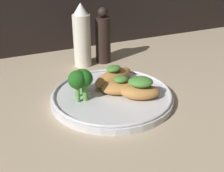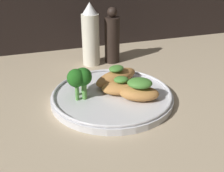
# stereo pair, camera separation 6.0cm
# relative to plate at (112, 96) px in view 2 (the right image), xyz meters

# --- Properties ---
(ground_plane) EXTENTS (1.80, 1.80, 0.01)m
(ground_plane) POSITION_rel_plate_xyz_m (0.00, 0.00, -0.01)
(ground_plane) COLOR tan
(plate) EXTENTS (0.26, 0.26, 0.02)m
(plate) POSITION_rel_plate_xyz_m (0.00, 0.00, 0.00)
(plate) COLOR silver
(plate) RESTS_ON ground_plane
(grilled_meat_front) EXTENTS (0.09, 0.08, 0.05)m
(grilled_meat_front) POSITION_rel_plate_xyz_m (0.05, -0.04, 0.02)
(grilled_meat_front) COLOR #BC7F42
(grilled_meat_front) RESTS_ON plate
(grilled_meat_middle) EXTENTS (0.09, 0.06, 0.04)m
(grilled_meat_middle) POSITION_rel_plate_xyz_m (0.02, 0.00, 0.02)
(grilled_meat_middle) COLOR #BC7F42
(grilled_meat_middle) RESTS_ON plate
(grilled_meat_back) EXTENTS (0.13, 0.09, 0.04)m
(grilled_meat_back) POSITION_rel_plate_xyz_m (0.03, 0.05, 0.02)
(grilled_meat_back) COLOR #BC7F42
(grilled_meat_back) RESTS_ON plate
(broccoli_bunch) EXTENTS (0.06, 0.07, 0.07)m
(broccoli_bunch) POSITION_rel_plate_xyz_m (-0.06, 0.02, 0.05)
(broccoli_bunch) COLOR #569942
(broccoli_bunch) RESTS_ON plate
(sauce_bottle) EXTENTS (0.05, 0.05, 0.17)m
(sauce_bottle) POSITION_rel_plate_xyz_m (0.01, 0.22, 0.07)
(sauce_bottle) COLOR silver
(sauce_bottle) RESTS_ON ground_plane
(pepper_grinder) EXTENTS (0.04, 0.04, 0.16)m
(pepper_grinder) POSITION_rel_plate_xyz_m (0.07, 0.22, 0.06)
(pepper_grinder) COLOR black
(pepper_grinder) RESTS_ON ground_plane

